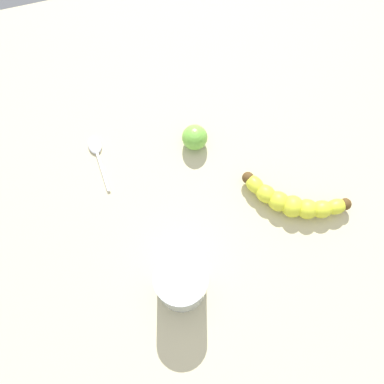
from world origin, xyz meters
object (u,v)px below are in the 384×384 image
(smoothie_glass, at_px, (181,283))
(lime_fruit, at_px, (195,137))
(banana, at_px, (294,202))
(teaspoon, at_px, (96,148))

(smoothie_glass, bearing_deg, lime_fruit, 160.93)
(banana, height_order, teaspoon, banana)
(smoothie_glass, height_order, teaspoon, smoothie_glass)
(lime_fruit, bearing_deg, teaspoon, -100.18)
(banana, bearing_deg, lime_fruit, 161.11)
(lime_fruit, height_order, teaspoon, lime_fruit)
(banana, xyz_separation_m, teaspoon, (-0.19, -0.31, -0.02))
(banana, height_order, lime_fruit, lime_fruit)
(lime_fruit, distance_m, teaspoon, 0.18)
(banana, bearing_deg, smoothie_glass, -126.95)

